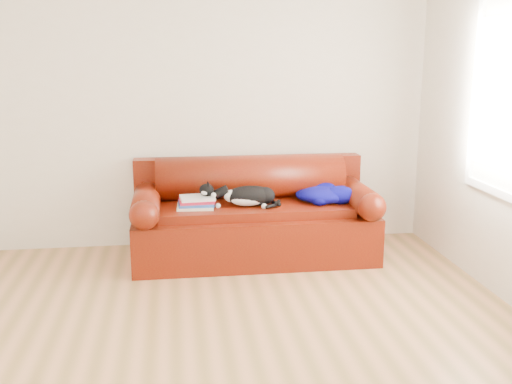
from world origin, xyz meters
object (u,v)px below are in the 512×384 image
Objects in this scene: sofa_base at (254,232)px; blanket at (324,194)px; cat at (249,196)px; book_stack at (196,202)px.

sofa_base is 4.09× the size of blanket.
blanket is at bearing -3.07° from sofa_base.
cat reaches higher than sofa_base.
sofa_base is at bearing 11.24° from book_stack.
cat is (-0.05, -0.10, 0.35)m from sofa_base.
sofa_base is 0.60m from book_stack.
blanket reaches higher than book_stack.
book_stack is at bearing -168.76° from sofa_base.
blanket reaches higher than sofa_base.
book_stack is at bearing -176.61° from blanket.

